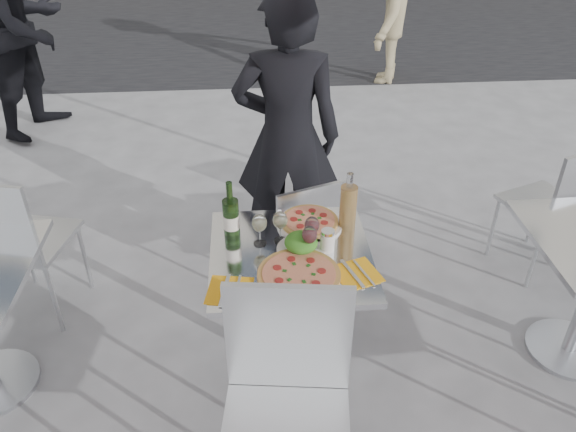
{
  "coord_description": "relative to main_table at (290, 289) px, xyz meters",
  "views": [
    {
      "loc": [
        -0.16,
        -1.99,
        2.28
      ],
      "look_at": [
        0.0,
        0.15,
        0.85
      ],
      "focal_mm": 35.0,
      "sensor_mm": 36.0,
      "label": 1
    }
  ],
  "objects": [
    {
      "name": "napkin_right",
      "position": [
        0.27,
        -0.17,
        0.21
      ],
      "size": [
        0.23,
        0.23,
        0.01
      ],
      "rotation": [
        0.0,
        0.0,
        0.32
      ],
      "color": "#FEB016",
      "rests_on": "main_table"
    },
    {
      "name": "pedestrian_b",
      "position": [
        1.4,
        4.15,
        0.22
      ],
      "size": [
        0.87,
        1.12,
        1.53
      ],
      "primitive_type": "imported",
      "rotation": [
        0.0,
        0.0,
        4.36
      ],
      "color": "tan",
      "rests_on": "ground"
    },
    {
      "name": "pizza_near",
      "position": [
        0.02,
        -0.17,
        0.22
      ],
      "size": [
        0.36,
        0.36,
        0.02
      ],
      "color": "tan",
      "rests_on": "main_table"
    },
    {
      "name": "wine_bottle",
      "position": [
        -0.26,
        0.14,
        0.32
      ],
      "size": [
        0.07,
        0.08,
        0.29
      ],
      "color": "#2E5821",
      "rests_on": "main_table"
    },
    {
      "name": "woman_diner",
      "position": [
        0.06,
        0.95,
        0.32
      ],
      "size": [
        0.66,
        0.47,
        1.71
      ],
      "primitive_type": "imported",
      "rotation": [
        0.0,
        0.0,
        3.05
      ],
      "color": "black",
      "rests_on": "ground"
    },
    {
      "name": "side_chair_rfar",
      "position": [
        1.64,
        0.66,
        -0.0
      ],
      "size": [
        0.54,
        0.54,
        0.91
      ],
      "rotation": [
        0.0,
        0.0,
        3.5
      ],
      "color": "silver",
      "rests_on": "ground"
    },
    {
      "name": "ground",
      "position": [
        0.0,
        0.0,
        -0.54
      ],
      "size": [
        80.0,
        80.0,
        0.0
      ],
      "primitive_type": "plane",
      "color": "slate"
    },
    {
      "name": "chair_far",
      "position": [
        0.1,
        0.54,
        -0.06
      ],
      "size": [
        0.48,
        0.49,
        0.82
      ],
      "rotation": [
        0.0,
        0.0,
        3.5
      ],
      "color": "silver",
      "rests_on": "ground"
    },
    {
      "name": "pizza_far",
      "position": [
        0.11,
        0.22,
        0.23
      ],
      "size": [
        0.32,
        0.32,
        0.03
      ],
      "color": "white",
      "rests_on": "main_table"
    },
    {
      "name": "side_chair_lfar",
      "position": [
        -1.41,
        0.49,
        0.03
      ],
      "size": [
        0.52,
        0.53,
        0.95
      ],
      "rotation": [
        0.0,
        0.0,
        2.92
      ],
      "color": "silver",
      "rests_on": "ground"
    },
    {
      "name": "wineglass_white_a",
      "position": [
        -0.13,
        0.08,
        0.32
      ],
      "size": [
        0.07,
        0.07,
        0.16
      ],
      "color": "white",
      "rests_on": "main_table"
    },
    {
      "name": "salad_plate",
      "position": [
        0.05,
        0.02,
        0.25
      ],
      "size": [
        0.22,
        0.22,
        0.09
      ],
      "color": "white",
      "rests_on": "main_table"
    },
    {
      "name": "sugar_shaker",
      "position": [
        0.17,
        0.01,
        0.26
      ],
      "size": [
        0.06,
        0.06,
        0.11
      ],
      "color": "white",
      "rests_on": "main_table"
    },
    {
      "name": "main_table",
      "position": [
        0.0,
        0.0,
        0.0
      ],
      "size": [
        0.72,
        0.72,
        0.75
      ],
      "color": "#B7BABF",
      "rests_on": "ground"
    },
    {
      "name": "wineglass_red_a",
      "position": [
        0.08,
        -0.03,
        0.32
      ],
      "size": [
        0.07,
        0.07,
        0.16
      ],
      "color": "white",
      "rests_on": "main_table"
    },
    {
      "name": "wineglass_red_b",
      "position": [
        0.1,
        0.05,
        0.32
      ],
      "size": [
        0.07,
        0.07,
        0.16
      ],
      "color": "white",
      "rests_on": "main_table"
    },
    {
      "name": "wineglass_white_b",
      "position": [
        -0.04,
        0.1,
        0.32
      ],
      "size": [
        0.07,
        0.07,
        0.16
      ],
      "color": "white",
      "rests_on": "main_table"
    },
    {
      "name": "pedestrian_a",
      "position": [
        -2.06,
        3.14,
        0.41
      ],
      "size": [
        0.99,
        1.12,
        1.9
      ],
      "primitive_type": "imported",
      "rotation": [
        0.0,
        0.0,
        1.22
      ],
      "color": "black",
      "rests_on": "ground"
    },
    {
      "name": "street_asphalt",
      "position": [
        0.0,
        6.5,
        -0.54
      ],
      "size": [
        24.0,
        5.0,
        0.0
      ],
      "primitive_type": "cube",
      "color": "black",
      "rests_on": "ground"
    },
    {
      "name": "napkin_left",
      "position": [
        -0.27,
        -0.23,
        0.21
      ],
      "size": [
        0.21,
        0.21,
        0.01
      ],
      "rotation": [
        0.0,
        0.0,
        -0.17
      ],
      "color": "#FEB016",
      "rests_on": "main_table"
    },
    {
      "name": "chair_near",
      "position": [
        -0.07,
        -0.66,
        0.07
      ],
      "size": [
        0.52,
        0.53,
        1.02
      ],
      "rotation": [
        0.0,
        0.0,
        -0.12
      ],
      "color": "silver",
      "rests_on": "ground"
    },
    {
      "name": "carafe",
      "position": [
        0.29,
        0.19,
        0.33
      ],
      "size": [
        0.08,
        0.08,
        0.29
      ],
      "color": "tan",
      "rests_on": "main_table"
    }
  ]
}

